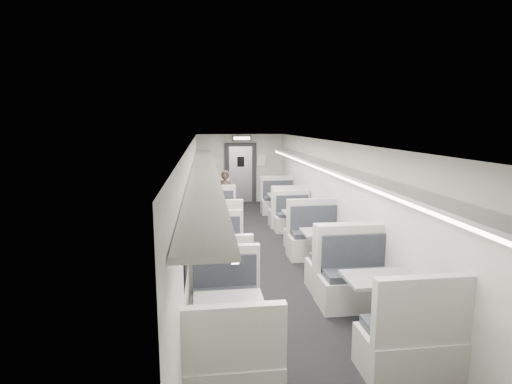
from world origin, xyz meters
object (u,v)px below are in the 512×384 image
object	(u,v)px
booth_right_c	(327,251)
booth_right_a	(283,206)
exit_sign	(242,138)
booth_right_b	(299,225)
vestibule_door	(241,173)
booth_left_a	(214,207)
booth_left_b	(216,224)
booth_right_d	(379,305)
booth_left_d	(229,327)
booth_left_c	(220,259)
passenger	(226,196)

from	to	relation	value
booth_right_c	booth_right_a	bearing A→B (deg)	90.00
exit_sign	booth_right_b	bearing A→B (deg)	-76.61
vestibule_door	booth_left_a	bearing A→B (deg)	-112.47
booth_left_b	vestibule_door	distance (m)	4.71
booth_right_c	booth_right_d	world-z (taller)	booth_right_d
booth_left_d	vestibule_door	size ratio (longest dim) A/B	0.97
booth_right_b	exit_sign	distance (m)	4.73
booth_left_c	passenger	size ratio (longest dim) A/B	1.35
vestibule_door	exit_sign	bearing A→B (deg)	-90.00
booth_left_a	passenger	distance (m)	0.55
vestibule_door	exit_sign	distance (m)	1.33
booth_right_a	exit_sign	bearing A→B (deg)	114.44
booth_left_d	booth_right_c	world-z (taller)	booth_right_c
booth_left_b	booth_right_a	bearing A→B (deg)	43.10
booth_right_b	booth_left_d	bearing A→B (deg)	-112.98
booth_right_a	booth_right_d	size ratio (longest dim) A/B	0.93
booth_left_b	booth_left_d	world-z (taller)	booth_left_b
booth_right_b	booth_right_a	bearing A→B (deg)	90.00
booth_left_c	booth_right_c	xyz separation A→B (m)	(2.00, 0.06, 0.05)
booth_right_b	exit_sign	bearing A→B (deg)	103.39
vestibule_door	booth_right_b	bearing A→B (deg)	-77.96
booth_left_c	booth_left_d	bearing A→B (deg)	-90.00
booth_right_a	exit_sign	xyz separation A→B (m)	(-1.00, 2.20, 1.90)
booth_left_c	exit_sign	distance (m)	6.80
booth_left_c	exit_sign	world-z (taller)	exit_sign
booth_right_a	booth_left_a	bearing A→B (deg)	172.29
booth_left_a	booth_right_c	world-z (taller)	booth_right_c
booth_right_d	booth_right_b	bearing A→B (deg)	90.00
booth_right_c	passenger	xyz separation A→B (m)	(-1.68, 4.19, 0.33)
exit_sign	booth_left_c	bearing A→B (deg)	-98.82
booth_right_b	exit_sign	world-z (taller)	exit_sign
booth_left_a	booth_right_a	xyz separation A→B (m)	(2.00, -0.27, 0.01)
booth_left_b	passenger	xyz separation A→B (m)	(0.32, 1.88, 0.34)
booth_left_a	booth_left_b	bearing A→B (deg)	-90.00
booth_right_d	booth_left_b	bearing A→B (deg)	113.40
booth_left_b	passenger	distance (m)	1.94
vestibule_door	booth_left_d	bearing A→B (deg)	-96.07
booth_right_a	booth_right_d	bearing A→B (deg)	-90.00
booth_left_d	booth_right_d	distance (m)	2.01
booth_right_d	passenger	xyz separation A→B (m)	(-1.68, 6.50, 0.32)
booth_left_b	booth_right_b	xyz separation A→B (m)	(2.00, -0.13, -0.05)
booth_left_b	booth_left_d	xyz separation A→B (m)	(0.00, -4.85, -0.03)
booth_left_c	vestibule_door	bearing A→B (deg)	81.79
booth_right_a	booth_right_b	bearing A→B (deg)	-90.00
booth_right_b	passenger	bearing A→B (deg)	129.83
booth_left_d	booth_right_a	bearing A→B (deg)	73.42
booth_left_b	exit_sign	size ratio (longest dim) A/B	3.54
booth_right_c	exit_sign	size ratio (longest dim) A/B	3.62
booth_left_c	vestibule_door	size ratio (longest dim) A/B	0.94
booth_left_d	vestibule_door	distance (m)	9.48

